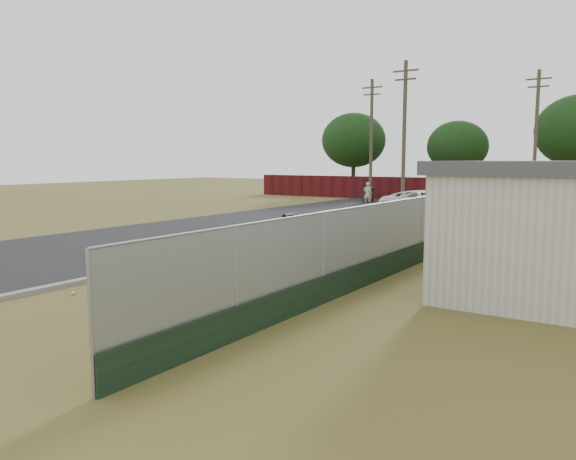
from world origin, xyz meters
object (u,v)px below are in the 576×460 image
Objects in this scene: mailbox at (288,221)px; pickup_truck at (425,205)px; fire_hydrant at (240,304)px; trash_bin at (368,195)px; pedestrian at (368,194)px.

mailbox is 12.91m from pickup_truck.
pickup_truck is (-4.01, 20.99, 0.31)m from fire_hydrant.
pickup_truck reaches higher than fire_hydrant.
trash_bin is (-11.58, 29.81, 0.12)m from fire_hydrant.
fire_hydrant is at bearing 98.73° from pedestrian.
pedestrian is (-6.21, 5.89, 0.07)m from pickup_truck.
mailbox is at bearing -71.44° from trash_bin.
pedestrian is (-5.93, 18.80, -0.19)m from mailbox.
pedestrian reaches higher than fire_hydrant.
pedestrian is at bearing -65.07° from trash_bin.
mailbox is 0.78× the size of pedestrian.
fire_hydrant is 28.76m from pedestrian.
mailbox is 1.19× the size of trash_bin.
mailbox is at bearing 95.43° from pedestrian.
pickup_truck reaches higher than trash_bin.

